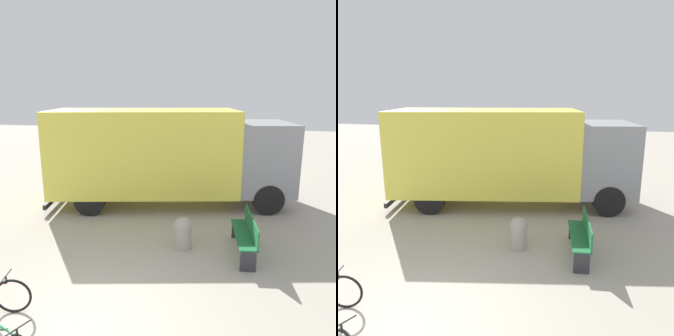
# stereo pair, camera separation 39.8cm
# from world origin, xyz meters

# --- Properties ---
(ground_plane) EXTENTS (60.00, 60.00, 0.00)m
(ground_plane) POSITION_xyz_m (0.00, 0.00, 0.00)
(ground_plane) COLOR #A8A091
(delivery_truck) EXTENTS (8.28, 3.94, 3.21)m
(delivery_truck) POSITION_xyz_m (0.42, 6.63, 1.78)
(delivery_truck) COLOR #EAE04C
(delivery_truck) RESTS_ON ground
(park_bench) EXTENTS (0.57, 1.81, 0.94)m
(park_bench) POSITION_xyz_m (2.93, 3.37, 0.52)
(park_bench) COLOR #1E6638
(park_bench) RESTS_ON ground
(bollard_near_bench) EXTENTS (0.44, 0.44, 0.81)m
(bollard_near_bench) POSITION_xyz_m (1.41, 3.37, 0.43)
(bollard_near_bench) COLOR #9E998C
(bollard_near_bench) RESTS_ON ground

